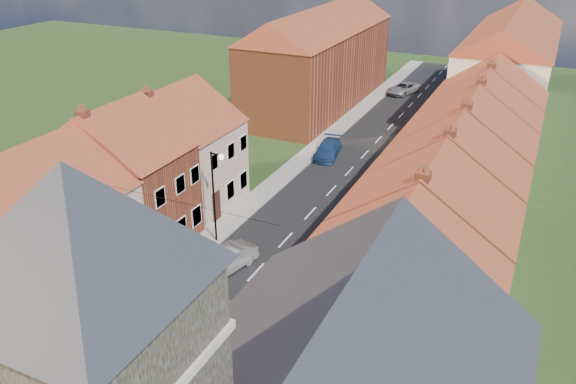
% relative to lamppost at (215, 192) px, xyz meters
% --- Properties ---
extents(road, '(7.00, 90.00, 0.02)m').
position_rel_lamppost_xyz_m(road, '(3.81, 10.00, -3.53)').
color(road, black).
rests_on(road, ground).
extents(pavement_left, '(1.80, 90.00, 0.12)m').
position_rel_lamppost_xyz_m(pavement_left, '(-0.59, 10.00, -3.48)').
color(pavement_left, '#A19A93').
rests_on(pavement_left, ground).
extents(pavement_right, '(1.80, 90.00, 0.12)m').
position_rel_lamppost_xyz_m(pavement_right, '(8.21, 10.00, -3.48)').
color(pavement_right, '#A19A93').
rests_on(pavement_right, ground).
extents(cottage_r_tudor, '(8.30, 5.20, 9.00)m').
position_rel_lamppost_xyz_m(cottage_r_tudor, '(13.08, -7.30, 0.93)').
color(cottage_r_tudor, beige).
rests_on(cottage_r_tudor, ground).
extents(cottage_r_white_near, '(8.30, 6.00, 9.00)m').
position_rel_lamppost_xyz_m(cottage_r_white_near, '(13.11, -1.90, 0.94)').
color(cottage_r_white_near, white).
rests_on(cottage_r_white_near, ground).
extents(cottage_r_cream_mid, '(8.30, 5.20, 9.00)m').
position_rel_lamppost_xyz_m(cottage_r_cream_mid, '(13.11, 3.50, 0.94)').
color(cottage_r_cream_mid, beige).
rests_on(cottage_r_cream_mid, ground).
extents(cottage_r_pink, '(8.30, 6.00, 9.00)m').
position_rel_lamppost_xyz_m(cottage_r_pink, '(13.11, 8.90, 0.94)').
color(cottage_r_pink, beige).
rests_on(cottage_r_pink, ground).
extents(cottage_r_white_far, '(8.30, 5.20, 9.00)m').
position_rel_lamppost_xyz_m(cottage_r_white_far, '(13.11, 14.30, 0.94)').
color(cottage_r_white_far, white).
rests_on(cottage_r_white_far, ground).
extents(cottage_r_cream_far, '(8.30, 6.00, 9.00)m').
position_rel_lamppost_xyz_m(cottage_r_cream_far, '(13.11, 19.70, 0.94)').
color(cottage_r_cream_far, beige).
rests_on(cottage_r_cream_far, ground).
extents(cottage_l_white, '(8.30, 6.90, 8.80)m').
position_rel_lamppost_xyz_m(cottage_l_white, '(-5.49, -8.05, 0.83)').
color(cottage_l_white, beige).
rests_on(cottage_l_white, ground).
extents(cottage_l_brick_mid, '(8.30, 5.70, 9.10)m').
position_rel_lamppost_xyz_m(cottage_l_brick_mid, '(-5.49, -1.95, 0.99)').
color(cottage_l_brick_mid, brown).
rests_on(cottage_l_brick_mid, ground).
extents(cottage_l_pink, '(8.30, 6.30, 8.80)m').
position_rel_lamppost_xyz_m(cottage_l_pink, '(-5.49, 3.85, 0.83)').
color(cottage_l_pink, beige).
rests_on(cottage_l_pink, ground).
extents(block_right_far, '(8.30, 24.20, 10.50)m').
position_rel_lamppost_xyz_m(block_right_far, '(13.11, 35.00, 1.76)').
color(block_right_far, beige).
rests_on(block_right_far, ground).
extents(block_left_far, '(8.30, 24.20, 10.50)m').
position_rel_lamppost_xyz_m(block_left_far, '(-5.49, 30.00, 1.76)').
color(block_left_far, brown).
rests_on(block_left_far, ground).
extents(lamppost, '(0.88, 0.15, 6.00)m').
position_rel_lamppost_xyz_m(lamppost, '(0.00, 0.00, 0.00)').
color(lamppost, black).
rests_on(lamppost, pavement_left).
extents(car_mid, '(2.50, 4.40, 1.37)m').
position_rel_lamppost_xyz_m(car_mid, '(2.14, -2.58, -2.85)').
color(car_mid, '#A4A8AC').
rests_on(car_mid, ground).
extents(car_far, '(2.52, 4.72, 1.30)m').
position_rel_lamppost_xyz_m(car_far, '(1.02, 16.27, -2.89)').
color(car_far, navy).
rests_on(car_far, ground).
extents(car_distant, '(3.60, 5.18, 1.31)m').
position_rel_lamppost_xyz_m(car_distant, '(1.89, 38.01, -2.88)').
color(car_distant, '#999DA0').
rests_on(car_distant, ground).
extents(car_mid_b, '(1.44, 3.94, 1.29)m').
position_rel_lamppost_xyz_m(car_mid_b, '(5.74, -6.00, -2.89)').
color(car_mid_b, '#ADAEB5').
rests_on(car_mid_b, ground).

